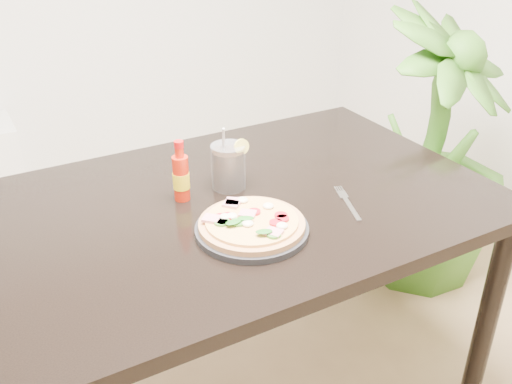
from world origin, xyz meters
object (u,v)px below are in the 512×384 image
pizza (251,223)px  cola_cup (229,167)px  houseplant (433,153)px  plate (252,230)px  dining_table (235,226)px  hot_sauce_bottle (181,177)px  fork (347,202)px

pizza → cola_cup: (0.06, 0.24, 0.03)m
houseplant → plate: bearing=-157.8°
dining_table → cola_cup: bearing=73.7°
plate → houseplant: (1.07, 0.43, -0.20)m
hot_sauce_bottle → houseplant: bearing=9.6°
hot_sauce_bottle → plate: bearing=-71.1°
dining_table → hot_sauce_bottle: hot_sauce_bottle is taller
plate → fork: plate is taller
plate → fork: size_ratio=1.52×
dining_table → fork: size_ratio=7.65×
pizza → cola_cup: cola_cup is taller
pizza → fork: bearing=0.6°
pizza → dining_table: bearing=76.7°
dining_table → fork: 0.31m
dining_table → fork: fork is taller
fork → dining_table: bearing=166.9°
cola_cup → fork: (0.23, -0.24, -0.06)m
dining_table → cola_cup: cola_cup is taller
cola_cup → fork: 0.34m
hot_sauce_bottle → pizza: bearing=-71.2°
pizza → hot_sauce_bottle: hot_sauce_bottle is taller
pizza → hot_sauce_bottle: bearing=108.8°
pizza → plate: bearing=-49.6°
plate → houseplant: houseplant is taller
dining_table → cola_cup: (0.02, 0.08, 0.14)m
dining_table → fork: (0.25, -0.16, 0.09)m
cola_cup → houseplant: size_ratio=0.17×
pizza → hot_sauce_bottle: (-0.08, 0.24, 0.04)m
hot_sauce_bottle → fork: (0.37, -0.23, -0.06)m
plate → dining_table: bearing=77.2°
hot_sauce_bottle → cola_cup: bearing=1.1°
plate → pizza: pizza is taller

